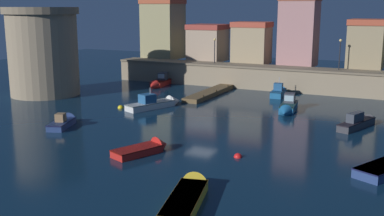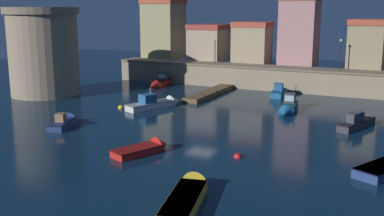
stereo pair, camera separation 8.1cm
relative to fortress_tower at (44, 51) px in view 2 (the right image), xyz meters
name	(u,v)px [view 2 (the right image)]	position (x,y,z in m)	size (l,w,h in m)	color
ground_plane	(201,126)	(23.27, -5.66, -5.26)	(117.90, 117.90, 0.00)	#0C2338
quay_wall	(270,78)	(23.27, 15.62, -3.77)	(43.52, 3.57, 2.96)	gray
old_town_backdrop	(271,36)	(21.99, 19.61, 1.24)	(40.95, 6.02, 9.18)	#978E62
fortress_tower	(44,51)	(0.00, 0.00, 0.00)	(8.77, 8.77, 10.40)	gray
pier_dock	(210,93)	(18.01, 8.32, -5.01)	(1.86, 11.32, 0.70)	brown
quay_lamp_0	(215,47)	(15.53, 15.62, -0.06)	(0.32, 0.32, 3.36)	black
quay_lamp_1	(340,50)	(31.80, 15.62, 0.14)	(0.32, 0.32, 3.71)	black
moored_boat_1	(146,149)	(22.98, -14.61, -4.96)	(3.12, 4.81, 1.45)	red
moored_boat_2	(288,107)	(28.85, 3.28, -4.76)	(2.08, 5.72, 2.02)	#195689
moored_boat_3	(160,82)	(9.33, 11.44, -4.77)	(2.20, 6.38, 2.06)	red
moored_boat_4	(280,92)	(25.68, 11.60, -4.76)	(1.56, 4.60, 2.48)	#195689
moored_boat_5	(157,103)	(15.81, -0.63, -4.78)	(3.98, 6.88, 2.61)	silver
moored_boat_6	(360,122)	(36.15, 0.06, -4.79)	(3.18, 6.39, 1.64)	#333338
moored_boat_7	(65,121)	(12.20, -10.90, -4.90)	(2.79, 4.77, 1.65)	navy
moored_boat_11	(189,193)	(29.48, -20.77, -4.94)	(3.07, 6.81, 1.51)	gold
mooring_buoy_0	(190,185)	(28.66, -18.97, -5.26)	(0.49, 0.49, 0.49)	#EA4C19
mooring_buoy_1	(238,157)	(29.40, -12.77, -5.26)	(0.60, 0.60, 0.60)	red
mooring_buoy_2	(121,108)	(12.54, -2.56, -5.26)	(0.62, 0.62, 0.62)	yellow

